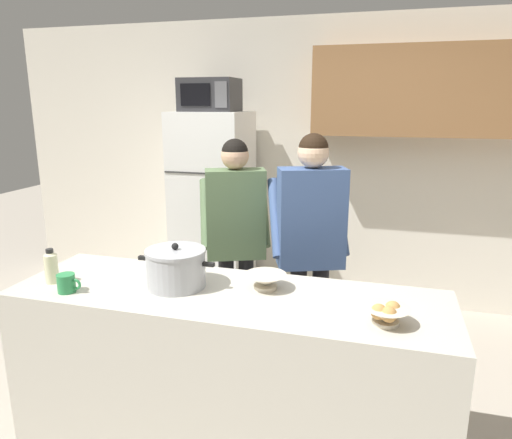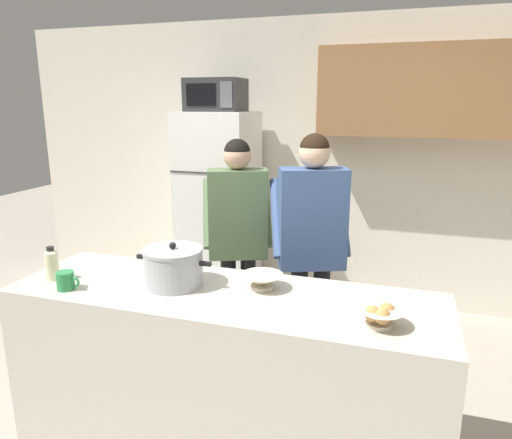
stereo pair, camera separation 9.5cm
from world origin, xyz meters
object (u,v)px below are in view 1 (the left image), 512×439
(cooking_pot, at_px, (176,268))
(bread_bowl, at_px, (386,314))
(refrigerator, at_px, (213,210))
(bottle_near_edge, at_px, (51,266))
(empty_bowl, at_px, (265,280))
(microwave, at_px, (210,95))
(person_by_sink, at_px, (311,231))
(coffee_mug, at_px, (67,283))
(person_near_pot, at_px, (236,226))

(cooking_pot, relative_size, bread_bowl, 2.05)
(refrigerator, xyz_separation_m, bottle_near_edge, (-0.17, -1.97, 0.12))
(cooking_pot, xyz_separation_m, bread_bowl, (1.06, -0.16, -0.05))
(empty_bowl, bearing_deg, bottle_near_edge, -168.51)
(empty_bowl, bearing_deg, microwave, 118.95)
(person_by_sink, bearing_deg, microwave, 136.59)
(bottle_near_edge, bearing_deg, person_by_sink, 37.21)
(microwave, height_order, empty_bowl, microwave)
(cooking_pot, distance_m, coffee_mug, 0.55)
(microwave, height_order, bottle_near_edge, microwave)
(person_by_sink, xyz_separation_m, cooking_pot, (-0.57, -0.81, -0.03))
(refrigerator, bearing_deg, cooking_pot, -74.90)
(microwave, xyz_separation_m, bottle_near_edge, (-0.17, -1.95, -0.91))
(microwave, xyz_separation_m, bread_bowl, (1.56, -1.97, -0.95))
(microwave, distance_m, coffee_mug, 2.25)
(refrigerator, relative_size, person_near_pot, 1.10)
(cooking_pot, bearing_deg, bottle_near_edge, -168.54)
(coffee_mug, bearing_deg, bottle_near_edge, 150.98)
(person_near_pot, xyz_separation_m, empty_bowl, (0.44, -0.84, -0.04))
(cooking_pot, xyz_separation_m, coffee_mug, (-0.50, -0.22, -0.05))
(refrigerator, distance_m, empty_bowl, 1.99)
(person_near_pot, height_order, bread_bowl, person_near_pot)
(person_near_pot, relative_size, bread_bowl, 7.83)
(microwave, xyz_separation_m, person_by_sink, (1.07, -1.01, -0.87))
(refrigerator, distance_m, person_near_pot, 1.05)
(person_near_pot, bearing_deg, refrigerator, 119.59)
(person_by_sink, bearing_deg, person_near_pot, 167.34)
(person_by_sink, xyz_separation_m, coffee_mug, (-1.08, -1.03, -0.08))
(cooking_pot, bearing_deg, coffee_mug, -156.06)
(person_near_pot, distance_m, bread_bowl, 1.51)
(person_near_pot, bearing_deg, cooking_pot, -91.27)
(person_by_sink, height_order, coffee_mug, person_by_sink)
(coffee_mug, bearing_deg, person_by_sink, 43.67)
(microwave, height_order, coffee_mug, microwave)
(person_by_sink, height_order, empty_bowl, person_by_sink)
(person_near_pot, xyz_separation_m, person_by_sink, (0.55, -0.12, 0.04))
(microwave, relative_size, person_by_sink, 0.29)
(microwave, height_order, person_near_pot, microwave)
(bread_bowl, bearing_deg, empty_bowl, 157.69)
(bread_bowl, xyz_separation_m, empty_bowl, (-0.61, 0.25, -0.00))
(person_near_pot, height_order, coffee_mug, person_near_pot)
(person_near_pot, height_order, person_by_sink, person_by_sink)
(microwave, bearing_deg, refrigerator, 90.07)
(bread_bowl, bearing_deg, bottle_near_edge, 179.31)
(bread_bowl, relative_size, bottle_near_edge, 1.10)
(refrigerator, distance_m, bread_bowl, 2.53)
(microwave, relative_size, bread_bowl, 2.32)
(empty_bowl, bearing_deg, cooking_pot, -168.47)
(coffee_mug, xyz_separation_m, empty_bowl, (0.96, 0.32, -0.00))
(person_near_pot, xyz_separation_m, coffee_mug, (-0.52, -1.15, -0.04))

